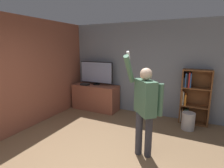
% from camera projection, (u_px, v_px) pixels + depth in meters
% --- Properties ---
extents(wall_back, '(6.64, 0.06, 2.70)m').
position_uv_depth(wall_back, '(145.00, 69.00, 5.13)').
color(wall_back, gray).
rests_on(wall_back, ground_plane).
extents(wall_side_brick, '(0.06, 4.73, 2.70)m').
position_uv_depth(wall_side_brick, '(45.00, 71.00, 4.73)').
color(wall_side_brick, '#93513D').
rests_on(wall_side_brick, ground_plane).
extents(tv_ledge, '(1.46, 0.59, 0.80)m').
position_uv_depth(tv_ledge, '(96.00, 97.00, 5.65)').
color(tv_ledge, '#93513D').
rests_on(tv_ledge, ground_plane).
extents(television, '(1.13, 0.22, 0.73)m').
position_uv_depth(television, '(96.00, 73.00, 5.54)').
color(television, black).
rests_on(television, tv_ledge).
extents(game_console, '(0.27, 0.17, 0.06)m').
position_uv_depth(game_console, '(85.00, 84.00, 5.53)').
color(game_console, black).
rests_on(game_console, tv_ledge).
extents(bookshelf, '(0.70, 0.28, 1.44)m').
position_uv_depth(bookshelf, '(192.00, 97.00, 4.55)').
color(bookshelf, brown).
rests_on(bookshelf, ground_plane).
extents(person, '(0.62, 0.56, 1.93)m').
position_uv_depth(person, '(145.00, 104.00, 3.09)').
color(person, '#383842').
rests_on(person, ground_plane).
extents(waste_bin, '(0.30, 0.30, 0.43)m').
position_uv_depth(waste_bin, '(188.00, 121.00, 4.27)').
color(waste_bin, '#B7B7BC').
rests_on(waste_bin, ground_plane).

